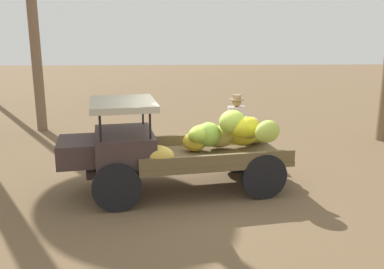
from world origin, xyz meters
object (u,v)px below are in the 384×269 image
(farmer, at_px, (236,125))
(loose_banana_bunch, at_px, (232,152))
(wooden_crate, at_px, (265,161))
(truck, at_px, (177,146))

(farmer, relative_size, loose_banana_bunch, 2.90)
(wooden_crate, xyz_separation_m, loose_banana_bunch, (0.68, -0.86, -0.02))
(truck, distance_m, farmer, 2.22)
(truck, height_order, farmer, truck)
(truck, height_order, wooden_crate, truck)
(truck, relative_size, farmer, 2.73)
(farmer, height_order, wooden_crate, farmer)
(farmer, distance_m, wooden_crate, 1.11)
(wooden_crate, height_order, loose_banana_bunch, wooden_crate)
(farmer, distance_m, loose_banana_bunch, 0.89)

